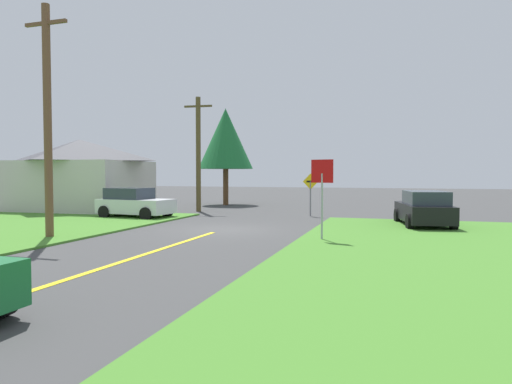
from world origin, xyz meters
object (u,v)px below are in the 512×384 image
stop_sign (322,183)px  barn (80,175)px  car_on_crossroad (424,209)px  utility_pole_mid (198,153)px  utility_pole_near (48,119)px  parked_car_near_building (134,203)px  oak_tree_left (226,139)px  direction_sign (310,190)px

stop_sign → barn: bearing=-13.5°
car_on_crossroad → utility_pole_mid: 14.22m
car_on_crossroad → barn: 21.00m
utility_pole_near → utility_pole_mid: bearing=88.9°
parked_car_near_building → oak_tree_left: size_ratio=0.56×
utility_pole_near → barn: size_ratio=1.08×
utility_pole_near → direction_sign: utility_pole_near is taller
utility_pole_mid → utility_pole_near: bearing=-91.1°
barn → direction_sign: bearing=2.3°
stop_sign → oak_tree_left: (-9.96, 16.46, 2.98)m
parked_car_near_building → direction_sign: (8.94, 3.77, 0.69)m
stop_sign → car_on_crossroad: size_ratio=0.63×
parked_car_near_building → utility_pole_mid: bearing=77.6°
car_on_crossroad → direction_sign: bearing=49.1°
parked_car_near_building → direction_sign: direction_sign is taller
parked_car_near_building → barn: bearing=158.2°
stop_sign → utility_pole_near: utility_pole_near is taller
car_on_crossroad → barn: bearing=72.4°
parked_car_near_building → utility_pole_mid: utility_pole_mid is taller
stop_sign → barn: size_ratio=0.36×
direction_sign → car_on_crossroad: bearing=-31.4°
barn → oak_tree_left: bearing=47.7°
parked_car_near_building → oak_tree_left: oak_tree_left is taller
stop_sign → utility_pole_mid: utility_pole_mid is taller
barn → car_on_crossroad: bearing=-8.1°
stop_sign → car_on_crossroad: stop_sign is taller
stop_sign → car_on_crossroad: bearing=-109.3°
parked_car_near_building → utility_pole_mid: 5.86m
car_on_crossroad → utility_pole_mid: bearing=61.2°
parked_car_near_building → barn: barn is taller
parked_car_near_building → utility_pole_near: size_ratio=0.49×
stop_sign → direction_sign: size_ratio=1.20×
car_on_crossroad → barn: (-20.74, 2.93, 1.49)m
direction_sign → oak_tree_left: bearing=137.6°
direction_sign → barn: size_ratio=0.30×
utility_pole_mid → parked_car_near_building: bearing=-108.4°
car_on_crossroad → barn: size_ratio=0.58×
direction_sign → barn: bearing=-177.7°
direction_sign → oak_tree_left: 11.22m
utility_pole_near → direction_sign: size_ratio=3.54×
stop_sign → parked_car_near_building: 12.41m
oak_tree_left → barn: oak_tree_left is taller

